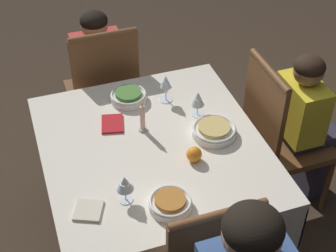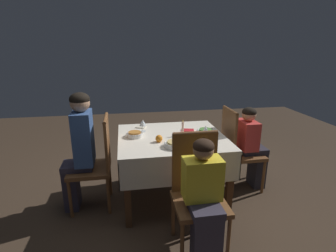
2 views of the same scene
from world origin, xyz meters
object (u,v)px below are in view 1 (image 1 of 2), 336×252
object	(u,v)px
chair_east	(104,90)
candle_centerpiece	(143,119)
wine_glass_west	(125,184)
person_child_red	(97,71)
bowl_east	(129,96)
napkin_spare_side	(112,124)
person_child_yellow	(307,123)
chair_south	(278,133)
dining_table	(153,160)
orange_fruit	(194,154)
bowl_south	(214,130)
napkin_red_folded	(88,210)
bowl_west	(170,203)
wine_glass_east	(166,83)
wine_glass_south	(198,99)

from	to	relation	value
chair_east	candle_centerpiece	size ratio (longest dim) A/B	5.72
wine_glass_west	candle_centerpiece	xyz separation A→B (m)	(0.42, -0.20, -0.03)
person_child_red	bowl_east	xyz separation A→B (m)	(-0.59, -0.05, 0.21)
napkin_spare_side	person_child_yellow	bearing A→B (deg)	-96.95
bowl_east	candle_centerpiece	world-z (taller)	candle_centerpiece
chair_south	chair_east	distance (m)	1.09
dining_table	orange_fruit	distance (m)	0.26
wine_glass_west	orange_fruit	xyz separation A→B (m)	(0.14, -0.37, -0.06)
bowl_south	napkin_spare_side	world-z (taller)	bowl_south
orange_fruit	napkin_red_folded	distance (m)	0.55
dining_table	chair_south	size ratio (longest dim) A/B	1.15
bowl_west	orange_fruit	xyz separation A→B (m)	(0.24, -0.20, 0.01)
person_child_red	wine_glass_east	bearing A→B (deg)	110.32
chair_south	orange_fruit	world-z (taller)	chair_south
person_child_yellow	wine_glass_west	distance (m)	1.24
chair_south	candle_centerpiece	bearing A→B (deg)	86.84
wine_glass_west	wine_glass_south	size ratio (longest dim) A/B	0.97
bowl_west	napkin_red_folded	size ratio (longest dim) A/B	1.22
bowl_south	wine_glass_south	distance (m)	0.19
wine_glass_east	candle_centerpiece	xyz separation A→B (m)	(-0.20, 0.19, -0.04)
candle_centerpiece	chair_south	bearing A→B (deg)	-93.16
dining_table	wine_glass_west	distance (m)	0.41
wine_glass_south	bowl_east	xyz separation A→B (m)	(0.23, 0.30, -0.07)
wine_glass_west	dining_table	bearing A→B (deg)	-36.28
wine_glass_west	wine_glass_south	distance (m)	0.67
napkin_spare_side	chair_south	bearing A→B (deg)	-98.30
bowl_south	wine_glass_east	bearing A→B (deg)	21.34
chair_south	wine_glass_south	world-z (taller)	chair_south
candle_centerpiece	napkin_red_folded	bearing A→B (deg)	139.27
bowl_east	napkin_red_folded	size ratio (longest dim) A/B	1.29
dining_table	wine_glass_west	bearing A→B (deg)	143.72
wine_glass_east	napkin_red_folded	distance (m)	0.84
orange_fruit	bowl_west	bearing A→B (deg)	140.04
wine_glass_west	bowl_east	bearing A→B (deg)	-16.54
chair_east	person_child_yellow	size ratio (longest dim) A/B	0.99
dining_table	person_child_red	world-z (taller)	person_child_red
bowl_south	bowl_east	xyz separation A→B (m)	(0.41, 0.32, 0.00)
wine_glass_east	candle_centerpiece	size ratio (longest dim) A/B	0.90
chair_south	bowl_east	xyz separation A→B (m)	(0.30, 0.77, 0.23)
person_child_red	bowl_south	size ratio (longest dim) A/B	4.56
person_child_red	dining_table	bearing A→B (deg)	93.96
chair_south	bowl_west	distance (m)	0.96
dining_table	bowl_east	world-z (taller)	bowl_east
person_child_yellow	person_child_red	bearing A→B (deg)	48.24
bowl_east	candle_centerpiece	bearing A→B (deg)	-179.56
napkin_red_folded	orange_fruit	bearing A→B (deg)	-74.59
bowl_west	candle_centerpiece	world-z (taller)	candle_centerpiece
wine_glass_west	napkin_red_folded	bearing A→B (deg)	93.86
bowl_west	wine_glass_south	size ratio (longest dim) A/B	1.28
person_child_yellow	bowl_east	distance (m)	1.01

